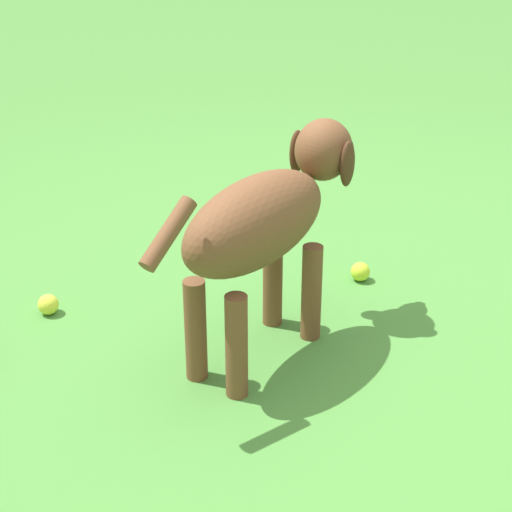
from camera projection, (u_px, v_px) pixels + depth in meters
ground at (326, 316)px, 2.57m from camera, size 14.00×14.00×0.00m
dog at (268, 219)px, 2.23m from camera, size 0.82×0.53×0.63m
tennis_ball_0 at (48, 304)px, 2.57m from camera, size 0.07×0.07×0.07m
tennis_ball_1 at (360, 272)px, 2.78m from camera, size 0.07×0.07×0.07m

